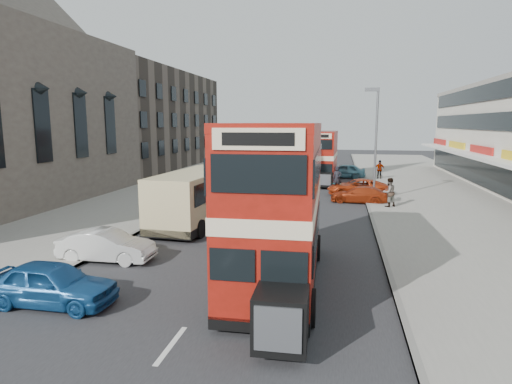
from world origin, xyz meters
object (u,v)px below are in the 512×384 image
Objects in this scene: bus_second at (323,157)px; car_left_front at (107,246)px; street_lamp at (375,136)px; car_left_near at (52,284)px; bus_main at (278,204)px; car_right_b at (358,187)px; car_right_c at (344,171)px; coach at (205,192)px; pedestrian_near at (389,192)px; pedestrian_far at (379,169)px; car_right_a at (360,195)px; cyclist at (337,185)px.

bus_second reaches higher than car_left_front.
car_left_near is (-11.16, -20.35, -4.08)m from street_lamp.
bus_main is 20.22m from car_right_b.
bus_main is at bearing -1.37° from car_right_c.
pedestrian_near is (11.06, 5.46, -0.52)m from coach.
bus_second is 2.10× the size of car_left_near.
street_lamp is 5.04m from car_right_b.
street_lamp reaches higher than pedestrian_far.
street_lamp is 10.86m from bus_second.
pedestrian_far is (11.68, 20.58, -0.58)m from coach.
street_lamp is 4.41m from pedestrian_near.
pedestrian_far is at bearing -102.79° from bus_main.
car_left_near is at bearing 78.50° from bus_second.
car_right_a is at bearing -35.87° from car_left_front.
car_left_near is 4.39m from car_left_front.
car_right_c is 1.93× the size of cyclist.
car_left_near is 1.82× the size of cyclist.
coach is at bearing -43.99° from car_right_a.
car_right_a is (10.87, 15.57, -0.06)m from car_left_front.
car_right_a is 2.09× the size of pedestrian_near.
car_right_c is 16.14m from pedestrian_near.
bus_main is at bearing -63.84° from car_left_near.
cyclist reaches higher than car_right_c.
pedestrian_near is (1.85, -5.03, 0.47)m from car_right_b.
coach is 22.89m from car_right_c.
car_right_a is 2.67m from pedestrian_near.
coach is (-6.18, -17.61, -0.84)m from bus_second.
car_right_c is at bearing 98.19° from street_lamp.
street_lamp reaches higher than car_left_front.
street_lamp is 20.30m from car_left_front.
street_lamp is 4.15× the size of pedestrian_near.
pedestrian_far reaches higher than car_left_front.
bus_main reaches higher than cyclist.
bus_second is 2.18× the size of car_left_front.
coach is at bearing -12.19° from car_left_front.
car_left_near is 2.10× the size of pedestrian_near.
street_lamp is 23.56m from car_left_near.
bus_main is at bearing -4.45° from car_right_a.
cyclist is (1.42, -6.98, -1.72)m from bus_second.
street_lamp is at bearing -28.68° from car_left_near.
bus_main is 4.43× the size of cyclist.
car_left_front is 0.84× the size of car_right_b.
car_right_b is 1.62m from cyclist.
pedestrian_far is at bearing 80.90° from car_right_c.
car_right_a is at bearing 41.86° from coach.
bus_second is at bearing -147.90° from pedestrian_far.
bus_main is at bearing -95.15° from cyclist.
pedestrian_far is at bearing 83.25° from street_lamp.
car_right_c is (9.21, 33.92, 0.04)m from car_left_near.
car_left_near is 35.50m from pedestrian_far.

